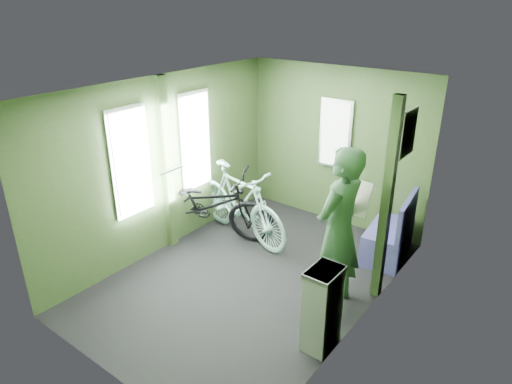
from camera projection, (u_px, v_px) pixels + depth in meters
room at (250, 165)px, 5.05m from camera, size 4.00×4.02×2.31m
bicycle_black at (209, 236)px, 6.52m from camera, size 2.09×1.42×1.10m
bicycle_mint at (240, 237)px, 6.48m from camera, size 1.90×0.98×1.13m
passenger at (339, 230)px, 4.75m from camera, size 0.50×0.74×1.83m
waste_box at (322, 309)px, 4.32m from camera, size 0.26×0.36×0.87m
bench_seat at (389, 239)px, 5.90m from camera, size 0.58×0.91×0.90m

